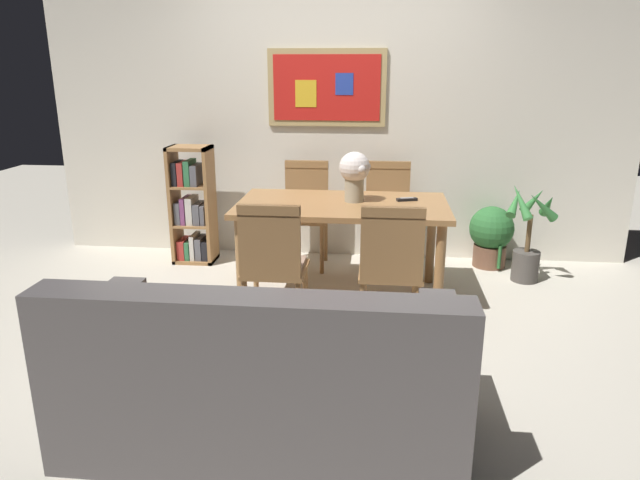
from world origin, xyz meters
The scene contains 13 objects.
ground_plane centered at (0.00, 0.00, 0.00)m, with size 12.00×12.00×0.00m, color beige.
wall_back_with_painting centered at (0.00, 1.55, 1.30)m, with size 5.20×0.14×2.60m.
dining_table centered at (0.12, 0.48, 0.64)m, with size 1.55×0.88×0.73m.
dining_chair_far_right centered at (0.46, 1.25, 0.54)m, with size 0.40×0.41×0.91m.
dining_chair_near_right centered at (0.48, -0.25, 0.54)m, with size 0.40×0.41×0.91m.
dining_chair_far_left centered at (-0.25, 1.21, 0.54)m, with size 0.40×0.41×0.91m.
dining_chair_near_left centered at (-0.26, -0.27, 0.54)m, with size 0.40×0.41×0.91m.
leather_couch centered at (-0.12, -1.35, 0.31)m, with size 1.80×0.84×0.84m.
bookshelf centered at (-1.26, 1.17, 0.48)m, with size 0.36×0.28×1.04m.
potted_ivy centered at (1.38, 1.30, 0.29)m, with size 0.38×0.38×0.54m.
potted_palm centered at (1.60, 0.95, 0.35)m, with size 0.40×0.41×0.82m.
flower_vase centered at (0.21, 0.54, 0.95)m, with size 0.23×0.23×0.37m.
tv_remote centered at (0.60, 0.60, 0.74)m, with size 0.16×0.09×0.02m.
Camera 1 is at (0.39, -3.66, 1.70)m, focal length 32.32 mm.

